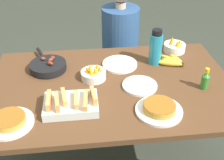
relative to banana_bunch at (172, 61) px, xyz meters
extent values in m
cube|color=brown|center=(-0.45, -0.20, -0.04)|extent=(1.54, 0.98, 0.03)
cylinder|color=brown|center=(-1.16, 0.23, -0.42)|extent=(0.07, 0.07, 0.74)
cylinder|color=brown|center=(0.26, 0.23, -0.42)|extent=(0.07, 0.07, 0.74)
ellipsoid|color=yellow|center=(0.03, 0.02, 0.00)|extent=(0.09, 0.17, 0.04)
ellipsoid|color=yellow|center=(0.00, 0.02, 0.00)|extent=(0.16, 0.17, 0.04)
ellipsoid|color=yellow|center=(0.00, -0.01, 0.00)|extent=(0.16, 0.12, 0.04)
ellipsoid|color=yellow|center=(-0.02, -0.02, 0.00)|extent=(0.19, 0.09, 0.04)
cylinder|color=#4C3819|center=(0.06, -0.05, 0.00)|extent=(0.02, 0.02, 0.04)
cube|color=silver|center=(-0.71, -0.41, 0.01)|extent=(0.30, 0.21, 0.05)
cube|color=#F29E56|center=(-0.82, -0.42, 0.05)|extent=(0.02, 0.14, 0.05)
cube|color=#F29E56|center=(-0.78, -0.44, 0.05)|extent=(0.04, 0.13, 0.05)
cube|color=#F29E56|center=(-0.74, -0.39, 0.05)|extent=(0.04, 0.14, 0.04)
cube|color=#F29E56|center=(-0.67, -0.42, 0.05)|extent=(0.02, 0.14, 0.04)
cube|color=#F29E56|center=(-0.62, -0.43, 0.05)|extent=(0.03, 0.16, 0.04)
cube|color=#F29E56|center=(-0.58, -0.41, 0.05)|extent=(0.04, 0.13, 0.05)
cylinder|color=black|center=(-0.86, 0.02, -0.01)|extent=(0.24, 0.24, 0.01)
cylinder|color=black|center=(-0.86, 0.02, 0.01)|extent=(0.25, 0.25, 0.04)
cylinder|color=black|center=(-0.93, 0.20, 0.02)|extent=(0.07, 0.14, 0.02)
ellipsoid|color=brown|center=(-0.84, 0.03, 0.05)|extent=(0.05, 0.05, 0.03)
ellipsoid|color=brown|center=(-0.83, 0.07, 0.04)|extent=(0.04, 0.03, 0.03)
ellipsoid|color=brown|center=(-0.84, -0.01, 0.05)|extent=(0.05, 0.05, 0.03)
ellipsoid|color=brown|center=(-0.90, 0.06, 0.05)|extent=(0.04, 0.04, 0.03)
cylinder|color=white|center=(-1.02, -0.51, -0.01)|extent=(0.25, 0.25, 0.02)
cylinder|color=gold|center=(-1.02, -0.51, 0.01)|extent=(0.17, 0.17, 0.03)
cylinder|color=#9B601E|center=(-1.02, -0.51, 0.03)|extent=(0.17, 0.17, 0.00)
cylinder|color=white|center=(-0.22, -0.50, -0.01)|extent=(0.26, 0.26, 0.02)
cylinder|color=gold|center=(-0.22, -0.50, 0.01)|extent=(0.18, 0.18, 0.04)
cylinder|color=#9B601E|center=(-0.22, -0.50, 0.03)|extent=(0.18, 0.18, 0.00)
cylinder|color=white|center=(-0.37, 0.02, -0.01)|extent=(0.24, 0.24, 0.02)
cylinder|color=#B2B2B7|center=(-0.35, 0.03, 0.00)|extent=(0.08, 0.09, 0.01)
cube|color=#B2B2B7|center=(-0.40, -0.03, 0.00)|extent=(0.04, 0.05, 0.00)
cylinder|color=white|center=(-0.28, -0.25, -0.01)|extent=(0.22, 0.22, 0.02)
cylinder|color=#B2B2B7|center=(-0.30, -0.23, 0.00)|extent=(0.13, 0.05, 0.01)
cube|color=#B2B2B7|center=(-0.21, -0.26, 0.00)|extent=(0.06, 0.04, 0.00)
cylinder|color=white|center=(-0.56, -0.12, 0.01)|extent=(0.16, 0.16, 0.05)
cone|color=orange|center=(-0.52, -0.13, 0.05)|extent=(0.03, 0.04, 0.06)
cone|color=orange|center=(-0.54, -0.09, 0.05)|extent=(0.05, 0.04, 0.04)
cone|color=orange|center=(-0.58, -0.10, 0.05)|extent=(0.06, 0.05, 0.05)
cone|color=orange|center=(-0.60, -0.13, 0.05)|extent=(0.04, 0.04, 0.05)
cone|color=orange|center=(-0.58, -0.15, 0.06)|extent=(0.06, 0.05, 0.06)
cone|color=orange|center=(-0.55, -0.15, 0.05)|extent=(0.06, 0.05, 0.06)
cylinder|color=white|center=(0.07, 0.18, 0.01)|extent=(0.16, 0.16, 0.06)
cone|color=orange|center=(0.10, 0.18, 0.05)|extent=(0.04, 0.04, 0.04)
cone|color=orange|center=(0.06, 0.23, 0.06)|extent=(0.04, 0.04, 0.05)
cone|color=orange|center=(0.04, 0.18, 0.06)|extent=(0.04, 0.05, 0.06)
cone|color=orange|center=(0.07, 0.15, 0.06)|extent=(0.05, 0.05, 0.05)
cylinder|color=teal|center=(-0.12, 0.03, 0.09)|extent=(0.09, 0.09, 0.22)
cylinder|color=black|center=(-0.12, 0.03, 0.21)|extent=(0.07, 0.07, 0.04)
cylinder|color=#337F2D|center=(0.11, -0.31, 0.03)|extent=(0.05, 0.05, 0.09)
cone|color=#337F2D|center=(0.11, -0.31, 0.08)|extent=(0.05, 0.05, 0.03)
cylinder|color=gold|center=(0.11, -0.31, 0.11)|extent=(0.03, 0.03, 0.03)
cube|color=black|center=(-0.29, 0.56, -0.54)|extent=(0.35, 0.35, 0.50)
cylinder|color=#2D5184|center=(-0.29, 0.56, -0.05)|extent=(0.32, 0.32, 0.49)
cylinder|color=#DBB28E|center=(-0.29, 0.56, 0.22)|extent=(0.08, 0.08, 0.05)
camera|label=1|loc=(-0.62, -1.65, 0.99)|focal=45.00mm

